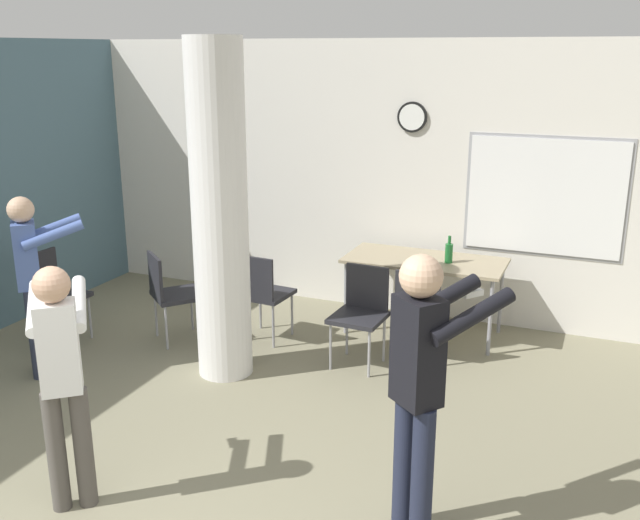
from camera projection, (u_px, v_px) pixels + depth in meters
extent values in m
cube|color=silver|center=(396.00, 180.00, 7.34)|extent=(8.00, 0.12, 2.80)
cylinder|color=black|center=(412.00, 117.00, 7.03)|extent=(0.30, 0.03, 0.30)
cylinder|color=white|center=(412.00, 117.00, 7.02)|extent=(0.26, 0.01, 0.25)
cube|color=#99999E|center=(545.00, 197.00, 6.75)|extent=(1.49, 0.01, 1.16)
cube|color=white|center=(545.00, 197.00, 6.74)|extent=(1.43, 0.02, 1.10)
cylinder|color=white|center=(220.00, 214.00, 5.81)|extent=(0.46, 0.46, 2.80)
cube|color=tan|center=(425.00, 261.00, 6.84)|extent=(1.52, 0.71, 0.03)
cylinder|color=gray|center=(346.00, 298.00, 6.95)|extent=(0.04, 0.04, 0.73)
cylinder|color=gray|center=(490.00, 318.00, 6.43)|extent=(0.04, 0.04, 0.73)
cylinder|color=gray|center=(366.00, 280.00, 7.47)|extent=(0.04, 0.04, 0.73)
cylinder|color=gray|center=(501.00, 298.00, 6.95)|extent=(0.04, 0.04, 0.73)
cylinder|color=#1E6B2D|center=(449.00, 253.00, 6.70)|extent=(0.07, 0.07, 0.18)
cylinder|color=#1E6B2D|center=(450.00, 240.00, 6.66)|extent=(0.03, 0.03, 0.08)
cube|color=#232328|center=(266.00, 294.00, 6.80)|extent=(0.47, 0.47, 0.04)
cube|color=#232328|center=(254.00, 278.00, 6.56)|extent=(0.40, 0.06, 0.40)
cylinder|color=#99999E|center=(292.00, 314.00, 6.95)|extent=(0.02, 0.02, 0.43)
cylinder|color=#99999E|center=(260.00, 308.00, 7.10)|extent=(0.02, 0.02, 0.43)
cylinder|color=#99999E|center=(273.00, 326.00, 6.64)|extent=(0.02, 0.02, 0.43)
cylinder|color=#99999E|center=(241.00, 320.00, 6.79)|extent=(0.02, 0.02, 0.43)
cube|color=#232328|center=(421.00, 310.00, 6.38)|extent=(0.47, 0.47, 0.04)
cube|color=#232328|center=(418.00, 294.00, 6.13)|extent=(0.40, 0.06, 0.40)
cylinder|color=#99999E|center=(443.00, 330.00, 6.56)|extent=(0.02, 0.02, 0.43)
cylinder|color=#99999E|center=(404.00, 325.00, 6.67)|extent=(0.02, 0.02, 0.43)
cylinder|color=#99999E|center=(436.00, 344.00, 6.23)|extent=(0.02, 0.02, 0.43)
cylinder|color=#99999E|center=(396.00, 339.00, 6.34)|extent=(0.02, 0.02, 0.43)
cube|color=#232328|center=(59.00, 297.00, 6.71)|extent=(0.46, 0.46, 0.04)
cube|color=#232328|center=(41.00, 272.00, 6.73)|extent=(0.05, 0.40, 0.40)
cylinder|color=#99999E|center=(62.00, 330.00, 6.55)|extent=(0.02, 0.02, 0.43)
cylinder|color=#99999E|center=(90.00, 317.00, 6.86)|extent=(0.02, 0.02, 0.43)
cylinder|color=#99999E|center=(33.00, 324.00, 6.70)|extent=(0.02, 0.02, 0.43)
cylinder|color=#99999E|center=(62.00, 311.00, 7.01)|extent=(0.02, 0.02, 0.43)
cube|color=#232328|center=(358.00, 318.00, 6.20)|extent=(0.46, 0.46, 0.04)
cube|color=#232328|center=(367.00, 287.00, 6.31)|extent=(0.40, 0.05, 0.40)
cylinder|color=#99999E|center=(331.00, 347.00, 6.18)|extent=(0.02, 0.02, 0.43)
cylinder|color=#99999E|center=(369.00, 354.00, 6.04)|extent=(0.02, 0.02, 0.43)
cylinder|color=#99999E|center=(347.00, 332.00, 6.50)|extent=(0.02, 0.02, 0.43)
cylinder|color=#99999E|center=(384.00, 339.00, 6.35)|extent=(0.02, 0.02, 0.43)
cube|color=#232328|center=(178.00, 295.00, 6.77)|extent=(0.62, 0.62, 0.04)
cube|color=#232328|center=(155.00, 276.00, 6.61)|extent=(0.32, 0.28, 0.40)
cylinder|color=#99999E|center=(204.00, 321.00, 6.76)|extent=(0.02, 0.02, 0.43)
cylinder|color=#99999E|center=(192.00, 309.00, 7.07)|extent=(0.02, 0.02, 0.43)
cylinder|color=#99999E|center=(166.00, 328.00, 6.60)|extent=(0.02, 0.02, 0.43)
cylinder|color=#99999E|center=(156.00, 315.00, 6.91)|extent=(0.02, 0.02, 0.43)
cylinder|color=#514C47|center=(83.00, 447.00, 4.30)|extent=(0.11, 0.11, 0.78)
cylinder|color=#514C47|center=(56.00, 452.00, 4.25)|extent=(0.11, 0.11, 0.78)
cube|color=white|center=(58.00, 348.00, 4.08)|extent=(0.29, 0.28, 0.55)
sphere|color=tan|center=(51.00, 285.00, 3.98)|extent=(0.21, 0.21, 0.21)
cylinder|color=white|center=(79.00, 304.00, 4.27)|extent=(0.37, 0.43, 0.22)
cylinder|color=white|center=(35.00, 308.00, 4.20)|extent=(0.37, 0.43, 0.22)
cube|color=white|center=(37.00, 296.00, 4.40)|extent=(0.11, 0.12, 0.04)
cylinder|color=#1E2338|center=(422.00, 478.00, 3.92)|extent=(0.12, 0.12, 0.85)
cylinder|color=#1E2338|center=(404.00, 463.00, 4.06)|extent=(0.12, 0.12, 0.85)
cube|color=black|center=(418.00, 351.00, 3.79)|extent=(0.32, 0.31, 0.60)
sphere|color=#D8AD8C|center=(421.00, 276.00, 3.67)|extent=(0.23, 0.23, 0.23)
cylinder|color=black|center=(472.00, 316.00, 3.73)|extent=(0.40, 0.48, 0.24)
cylinder|color=black|center=(440.00, 301.00, 3.96)|extent=(0.40, 0.48, 0.24)
cube|color=white|center=(473.00, 293.00, 4.07)|extent=(0.11, 0.12, 0.04)
cylinder|color=#2D3347|center=(36.00, 335.00, 5.98)|extent=(0.11, 0.11, 0.79)
cylinder|color=#2D3347|center=(35.00, 328.00, 6.12)|extent=(0.11, 0.11, 0.79)
cube|color=#4C66AD|center=(26.00, 255.00, 5.86)|extent=(0.29, 0.29, 0.56)
sphere|color=#D8AD8C|center=(21.00, 210.00, 5.75)|extent=(0.21, 0.21, 0.21)
cylinder|color=#4C66AD|center=(53.00, 235.00, 5.77)|extent=(0.41, 0.40, 0.22)
cylinder|color=#4C66AD|center=(52.00, 228.00, 6.00)|extent=(0.41, 0.40, 0.22)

